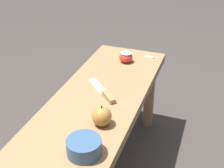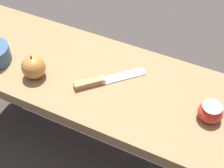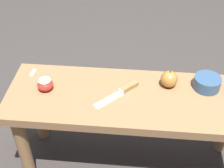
# 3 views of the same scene
# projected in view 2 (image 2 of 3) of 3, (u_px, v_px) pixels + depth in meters

# --- Properties ---
(ground_plane) EXTENTS (8.00, 8.00, 0.00)m
(ground_plane) POSITION_uv_depth(u_px,v_px,m) (97.00, 148.00, 1.30)
(ground_plane) COLOR #383330
(wooden_bench) EXTENTS (1.07, 0.36, 0.44)m
(wooden_bench) POSITION_uv_depth(u_px,v_px,m) (93.00, 90.00, 1.03)
(wooden_bench) COLOR olive
(wooden_bench) RESTS_ON ground_plane
(knife) EXTENTS (0.18, 0.18, 0.02)m
(knife) POSITION_uv_depth(u_px,v_px,m) (100.00, 81.00, 0.95)
(knife) COLOR silver
(knife) RESTS_ON wooden_bench
(apple_whole) EXTENTS (0.07, 0.07, 0.08)m
(apple_whole) POSITION_uv_depth(u_px,v_px,m) (34.00, 67.00, 0.95)
(apple_whole) COLOR #B27233
(apple_whole) RESTS_ON wooden_bench
(apple_cut) EXTENTS (0.07, 0.07, 0.05)m
(apple_cut) POSITION_uv_depth(u_px,v_px,m) (210.00, 112.00, 0.84)
(apple_cut) COLOR red
(apple_cut) RESTS_ON wooden_bench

